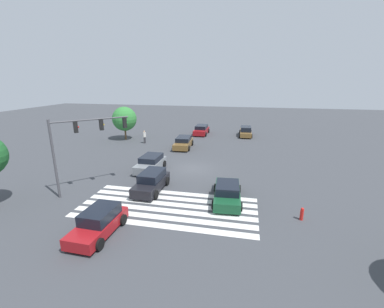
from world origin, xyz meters
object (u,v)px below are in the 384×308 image
Objects in this scene: car_1 at (151,163)px; pedestrian at (145,136)px; fire_hydrant at (302,214)px; tree_corner_c at (124,119)px; car_2 at (246,132)px; traffic_signal_mast at (82,138)px; car_4 at (201,130)px; car_6 at (99,222)px; car_3 at (152,182)px; car_5 at (183,142)px; car_0 at (227,192)px.

pedestrian is at bearing -154.07° from car_1.
tree_corner_c is at bearing 138.49° from fire_hydrant.
car_2 is at bearing 19.55° from tree_corner_c.
traffic_signal_mast is 1.23× the size of tree_corner_c.
car_4 is 1.15× the size of car_6.
car_5 is (-0.72, 13.72, -0.05)m from car_3.
car_0 is at bearing -41.54° from traffic_signal_mast.
traffic_signal_mast is 24.82m from car_4.
pedestrian is at bearing 117.74° from car_2.
car_0 is 5.21m from fire_hydrant.
pedestrian is at bearing -40.70° from car_4.
pedestrian is 0.37× the size of tree_corner_c.
car_6 is 25.01m from tree_corner_c.
car_5 is (4.27, 14.99, -3.75)m from traffic_signal_mast.
car_0 is 23.95m from tree_corner_c.
car_1 is 11.58m from pedestrian.
car_3 is at bearing 0.10° from car_4.
car_4 is at bearing 179.84° from car_6.
car_3 is at bearing 174.27° from car_6.
car_2 reaches higher than car_4.
fire_hydrant is (11.89, 4.05, -0.28)m from car_6.
car_4 is (-6.05, 23.33, 0.06)m from car_0.
traffic_signal_mast reaches higher than car_1.
pedestrian is (-6.67, 14.97, 0.26)m from car_3.
car_2 is 12.10m from car_5.
car_1 is at bearing -5.51° from car_4.
fire_hydrant is (21.41, -18.95, -2.68)m from tree_corner_c.
car_2 is 2.73× the size of pedestrian.
pedestrian is (-13.90, -7.87, 0.30)m from car_2.
car_3 is 16.39m from pedestrian.
car_6 is (-8.07, -29.24, -0.01)m from car_2.
traffic_signal_mast is 1.23× the size of car_5.
car_3 is at bearing 160.65° from car_2.
car_2 reaches higher than fire_hydrant.
pedestrian is at bearing -163.06° from car_6.
car_1 is 0.96× the size of car_3.
car_2 reaches higher than car_0.
car_6 reaches higher than fire_hydrant.
car_0 is 1.03× the size of car_4.
car_5 is 1.18× the size of car_6.
car_6 is (-0.83, -6.41, -0.05)m from car_3.
car_3 reaches higher than car_1.
fire_hydrant is at bearing 1.80° from pedestrian.
car_3 reaches higher than car_6.
car_3 is at bearing 80.43° from car_0.
traffic_signal_mast is 1.21× the size of car_0.
fire_hydrant is at bearing 79.01° from car_3.
car_2 reaches higher than car_5.
car_1 reaches higher than fire_hydrant.
tree_corner_c is at bearing 107.77° from car_2.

